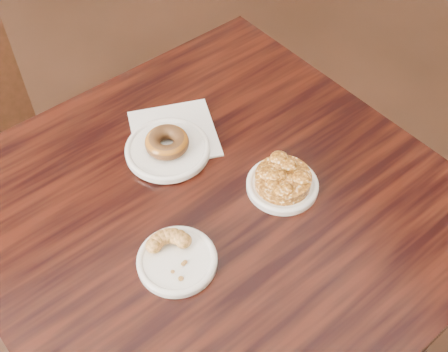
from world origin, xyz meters
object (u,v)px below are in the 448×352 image
cafe_table (217,295)px  cruller_fragment (176,255)px  glazed_donut (167,142)px  apple_fritter (283,178)px

cafe_table → cruller_fragment: 0.43m
cafe_table → glazed_donut: size_ratio=9.67×
glazed_donut → apple_fritter: same height
glazed_donut → cruller_fragment: size_ratio=0.90×
glazed_donut → apple_fritter: size_ratio=0.62×
glazed_donut → cruller_fragment: (-0.11, -0.25, -0.01)m
cafe_table → apple_fritter: 0.43m
cruller_fragment → cafe_table: bearing=33.0°
apple_fritter → glazed_donut: bearing=127.5°
glazed_donut → cruller_fragment: glazed_donut is taller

